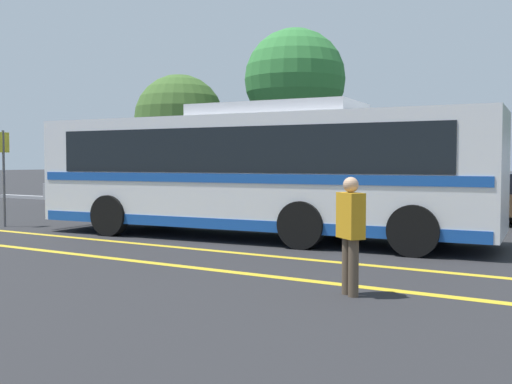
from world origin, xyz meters
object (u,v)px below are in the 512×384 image
at_px(tree_3, 179,119).
at_px(bus_stop_sign, 4,166).
at_px(parked_car_0, 92,188).
at_px(parked_car_3, 509,199).
at_px(tree_0, 295,80).
at_px(transit_bus, 256,169).
at_px(pedestrian_0, 350,229).
at_px(parked_car_2, 341,194).
at_px(parked_car_1, 190,191).

bearing_deg(tree_3, bus_stop_sign, -76.53).
xyz_separation_m(parked_car_0, parked_car_3, (16.68, 0.10, 0.03)).
relative_size(parked_car_3, tree_0, 0.56).
distance_m(parked_car_0, tree_3, 5.04).
bearing_deg(parked_car_3, bus_stop_sign, -55.63).
distance_m(transit_bus, pedestrian_0, 6.28).
relative_size(parked_car_0, parked_car_2, 0.95).
bearing_deg(tree_3, pedestrian_0, -44.99).
relative_size(transit_bus, parked_car_2, 2.63).
xyz_separation_m(parked_car_2, tree_0, (-4.32, 5.05, 4.59)).
bearing_deg(transit_bus, parked_car_0, 57.74).
xyz_separation_m(parked_car_1, tree_0, (1.79, 5.10, 4.63)).
bearing_deg(parked_car_0, tree_3, -34.49).
bearing_deg(transit_bus, parked_car_1, 42.93).
bearing_deg(parked_car_1, parked_car_2, 89.69).
bearing_deg(parked_car_1, parked_car_0, -94.37).
distance_m(parked_car_2, bus_stop_sign, 10.19).
distance_m(transit_bus, parked_car_1, 8.78).
distance_m(parked_car_1, tree_0, 7.12).
height_order(transit_bus, parked_car_3, transit_bus).
bearing_deg(parked_car_3, tree_3, -101.67).
bearing_deg(parked_car_0, transit_bus, -120.93).
xyz_separation_m(parked_car_0, pedestrian_0, (16.27, -10.77, 0.20)).
height_order(parked_car_0, tree_0, tree_0).
bearing_deg(bus_stop_sign, parked_car_1, -11.32).
relative_size(parked_car_2, bus_stop_sign, 1.62).
relative_size(transit_bus, parked_car_1, 2.49).
xyz_separation_m(parked_car_0, tree_3, (2.05, 3.44, 3.05)).
xyz_separation_m(transit_bus, bus_stop_sign, (-7.30, -1.52, 0.05)).
relative_size(parked_car_1, tree_0, 0.61).
distance_m(parked_car_1, bus_stop_sign, 7.48).
bearing_deg(parked_car_0, parked_car_1, -97.23).
height_order(parked_car_3, tree_3, tree_3).
distance_m(transit_bus, tree_0, 12.48).
height_order(parked_car_1, parked_car_3, parked_car_3).
height_order(bus_stop_sign, tree_0, tree_0).
xyz_separation_m(parked_car_2, tree_3, (-9.60, 3.74, 3.00)).
distance_m(parked_car_3, pedestrian_0, 10.88).
bearing_deg(bus_stop_sign, tree_3, 8.49).
bearing_deg(tree_0, bus_stop_sign, -101.82).
height_order(transit_bus, pedestrian_0, transit_bus).
distance_m(transit_bus, tree_3, 14.03).
distance_m(bus_stop_sign, tree_0, 13.25).
height_order(tree_0, tree_3, tree_0).
bearing_deg(tree_0, pedestrian_0, -60.07).
xyz_separation_m(parked_car_1, bus_stop_sign, (-0.82, -7.37, 0.97)).
bearing_deg(parked_car_2, pedestrian_0, 19.93).
xyz_separation_m(transit_bus, parked_car_2, (-0.37, 5.91, -0.87)).
bearing_deg(bus_stop_sign, parked_car_2, -48.01).
xyz_separation_m(bus_stop_sign, tree_3, (-2.67, 11.16, 2.07)).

